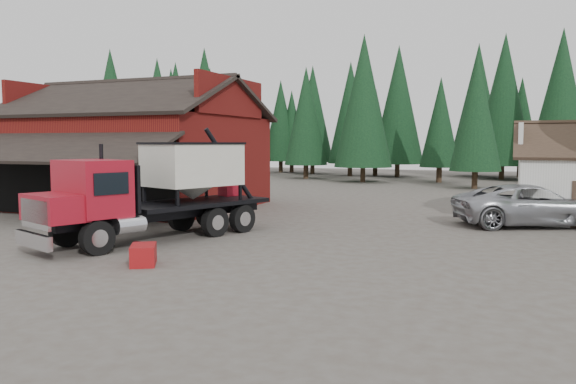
% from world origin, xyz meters
% --- Properties ---
extents(ground, '(120.00, 120.00, 0.00)m').
position_xyz_m(ground, '(0.00, 0.00, 0.00)').
color(ground, '#4A423A').
rests_on(ground, ground).
extents(red_barn, '(12.80, 13.63, 7.18)m').
position_xyz_m(red_barn, '(-11.00, 9.90, 2.69)').
color(red_barn, maroon).
rests_on(red_barn, ground).
extents(conifer_backdrop, '(76.00, 16.00, 16.00)m').
position_xyz_m(conifer_backdrop, '(0.00, 42.00, 0.00)').
color(conifer_backdrop, black).
rests_on(conifer_backdrop, ground).
extents(near_pine_a, '(4.40, 4.40, 11.40)m').
position_xyz_m(near_pine_a, '(-22.00, 28.00, 6.39)').
color(near_pine_a, '#382619').
rests_on(near_pine_a, ground).
extents(near_pine_b, '(3.96, 3.96, 10.40)m').
position_xyz_m(near_pine_b, '(6.00, 30.00, 5.89)').
color(near_pine_b, '#382619').
rests_on(near_pine_b, ground).
extents(near_pine_d, '(5.28, 5.28, 13.40)m').
position_xyz_m(near_pine_d, '(-4.00, 34.00, 7.39)').
color(near_pine_d, '#382619').
rests_on(near_pine_d, ground).
extents(feed_truck, '(5.62, 9.54, 4.19)m').
position_xyz_m(feed_truck, '(-3.48, 1.18, 1.96)').
color(feed_truck, black).
rests_on(feed_truck, ground).
extents(silver_car, '(7.13, 5.31, 1.80)m').
position_xyz_m(silver_car, '(9.51, 10.00, 0.90)').
color(silver_car, '#A4A5AC').
rests_on(silver_car, ground).
extents(equip_box, '(1.17, 1.30, 0.60)m').
position_xyz_m(equip_box, '(-1.34, -2.73, 0.30)').
color(equip_box, maroon).
rests_on(equip_box, ground).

